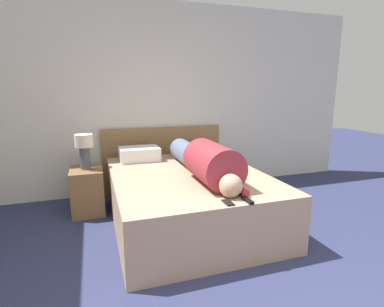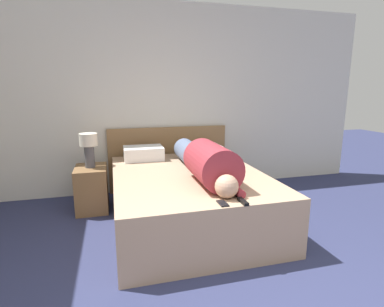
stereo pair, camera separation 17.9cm
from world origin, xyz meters
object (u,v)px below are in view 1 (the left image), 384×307
object	(u,v)px
bed	(188,197)
tv_remote	(248,200)
person_lying	(205,161)
pillow_second	(198,150)
table_lamp	(84,147)
pillow_near_headboard	(139,154)
cell_phone	(228,203)
nightstand	(88,190)

from	to	relation	value
bed	tv_remote	world-z (taller)	tv_remote
bed	person_lying	xyz separation A→B (m)	(0.12, -0.19, 0.45)
bed	pillow_second	distance (m)	0.94
table_lamp	tv_remote	size ratio (longest dim) A/B	2.72
bed	pillow_near_headboard	distance (m)	0.94
cell_phone	tv_remote	bearing A→B (deg)	-5.63
table_lamp	nightstand	bearing A→B (deg)	0.00
nightstand	tv_remote	bearing A→B (deg)	-51.39
pillow_near_headboard	tv_remote	distance (m)	1.83
pillow_second	cell_phone	bearing A→B (deg)	-101.67
nightstand	person_lying	size ratio (longest dim) A/B	0.33
nightstand	pillow_second	distance (m)	1.50
pillow_second	tv_remote	xyz separation A→B (m)	(-0.19, -1.72, -0.06)
tv_remote	cell_phone	xyz separation A→B (m)	(-0.17, 0.02, -0.01)
bed	person_lying	bearing A→B (deg)	-57.39
nightstand	tv_remote	world-z (taller)	tv_remote
nightstand	pillow_near_headboard	world-z (taller)	pillow_near_headboard
person_lying	pillow_second	size ratio (longest dim) A/B	3.47
person_lying	tv_remote	bearing A→B (deg)	-83.53
person_lying	pillow_near_headboard	distance (m)	1.10
table_lamp	tv_remote	distance (m)	2.03
pillow_second	cell_phone	distance (m)	1.75
table_lamp	person_lying	size ratio (longest dim) A/B	0.25
table_lamp	cell_phone	size ratio (longest dim) A/B	3.13
pillow_second	cell_phone	world-z (taller)	pillow_second
table_lamp	bed	bearing A→B (deg)	-30.83
tv_remote	cell_phone	size ratio (longest dim) A/B	1.15
tv_remote	person_lying	bearing A→B (deg)	96.47
bed	cell_phone	size ratio (longest dim) A/B	15.67
table_lamp	pillow_near_headboard	distance (m)	0.68
pillow_second	pillow_near_headboard	bearing A→B (deg)	180.00
pillow_near_headboard	tv_remote	size ratio (longest dim) A/B	3.29
nightstand	table_lamp	distance (m)	0.53
nightstand	tv_remote	distance (m)	2.04
bed	table_lamp	bearing A→B (deg)	149.17
nightstand	cell_phone	distance (m)	1.93
pillow_near_headboard	tv_remote	bearing A→B (deg)	-70.56
pillow_second	tv_remote	distance (m)	1.74
cell_phone	pillow_near_headboard	bearing A→B (deg)	104.53
nightstand	table_lamp	world-z (taller)	table_lamp
person_lying	table_lamp	bearing A→B (deg)	145.08
pillow_second	tv_remote	world-z (taller)	pillow_second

